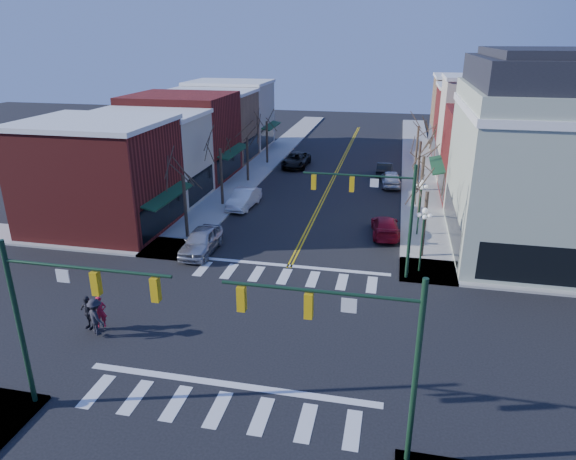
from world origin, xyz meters
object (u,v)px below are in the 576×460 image
Objects in this scene: lamppost_midblock at (420,198)px; pedestrian_dark_a at (88,312)px; car_left_far at (296,160)px; car_left_near at (201,241)px; lamppost_corner at (423,229)px; pedestrian_red_a at (100,312)px; victorian_corner at (554,155)px; car_left_mid at (244,199)px; car_right_mid at (391,178)px; car_right_near at (385,226)px; car_right_far at (385,169)px; pedestrian_dark_b at (96,317)px.

pedestrian_dark_a is (-16.51, -16.93, -1.91)m from lamppost_midblock.
car_left_far is (-13.00, 19.20, -2.19)m from lamppost_midblock.
lamppost_midblock is 0.88× the size of car_left_near.
pedestrian_red_a is (-15.98, -10.19, -1.97)m from lamppost_corner.
victorian_corner reaches higher than lamppost_corner.
pedestrian_red_a reaches higher than car_left_mid.
car_left_near is 0.88× the size of car_left_far.
car_right_mid is at bearing 33.90° from pedestrian_red_a.
car_left_mid reaches higher than car_right_near.
car_right_mid is 3.87m from car_right_far.
car_left_mid is at bearing -24.29° from car_right_near.
car_right_near is 21.84m from pedestrian_dark_a.
pedestrian_dark_b reaches higher than pedestrian_dark_a.
car_right_near is 17.48m from car_right_far.
lamppost_corner is 18.03m from car_left_mid.
pedestrian_dark_b reaches higher than car_left_near.
pedestrian_red_a reaches higher than car_right_near.
car_left_mid is 12.94m from car_right_near.
lamppost_corner is at bearing -90.00° from lamppost_midblock.
lamppost_midblock reaches higher than pedestrian_dark_b.
car_left_near is 2.57× the size of pedestrian_dark_b.
victorian_corner is 24.32m from car_left_near.
car_right_far is (11.57, 23.42, -0.11)m from car_left_near.
lamppost_corner is 7.00m from car_right_near.
car_left_near is 2.94× the size of pedestrian_red_a.
pedestrian_red_a reaches higher than car_right_mid.
lamppost_corner reaches higher than pedestrian_red_a.
car_right_near is (12.25, -4.16, -0.10)m from car_left_mid.
car_left_mid is 21.24m from pedestrian_dark_b.
car_left_far is (-21.30, 19.70, -5.88)m from victorian_corner.
pedestrian_dark_b is at bearing -97.51° from car_left_near.
victorian_corner is 2.55× the size of car_left_far.
car_left_near is at bearing -85.95° from car_left_mid.
car_left_far is 1.17× the size of car_right_near.
lamppost_midblock is at bearing -55.00° from car_left_far.
car_left_far is 22.23m from car_right_near.
pedestrian_dark_a is 0.81m from pedestrian_dark_b.
car_right_near is (-2.35, 6.19, -2.27)m from lamppost_corner.
car_left_near is at bearing 179.10° from lamppost_corner.
lamppost_midblock is at bearing 22.00° from car_left_near.
pedestrian_dark_a is (-13.48, -34.08, 0.32)m from car_right_far.
victorian_corner is 10.89m from lamppost_corner.
lamppost_corner reaches higher than car_right_near.
car_left_mid is at bearing 169.24° from victorian_corner.
pedestrian_dark_b is at bearing -89.24° from car_left_mid.
pedestrian_red_a is at bearing 44.70° from car_right_near.
car_left_far is at bearing -66.89° from car_right_near.
lamppost_midblock is at bearing 101.22° from car_right_far.
car_right_mid is (12.32, 9.51, -0.02)m from car_left_mid.
car_right_far is (-0.75, 3.80, -0.05)m from car_right_mid.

